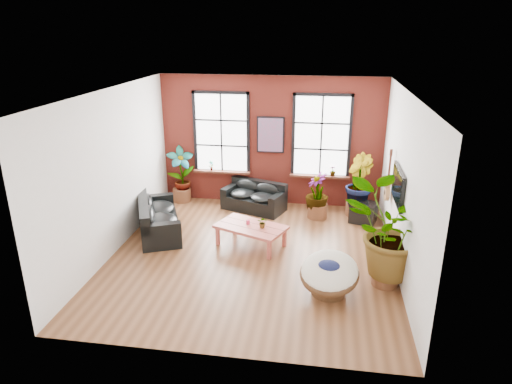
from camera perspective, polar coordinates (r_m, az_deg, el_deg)
room at (r=9.45m, az=-0.41°, el=1.90°), size 6.04×6.54×3.54m
sofa_back at (r=12.31m, az=-0.17°, el=-0.65°), size 1.82×1.31×0.75m
sofa_left at (r=11.16m, az=-12.34°, el=-3.20°), size 1.63×2.26×0.82m
coffee_table at (r=10.24m, az=-0.64°, el=-4.52°), size 1.73×1.38×0.58m
papasan_chair at (r=8.59m, az=9.15°, el=-10.03°), size 1.28×1.29×0.82m
poster at (r=12.29m, az=1.83°, el=7.15°), size 0.74×0.06×0.98m
tv_wall_unit at (r=9.95m, az=16.95°, el=0.70°), size 0.13×1.86×1.20m
media_box at (r=11.84m, az=13.26°, el=-2.49°), size 0.75×0.68×0.52m
pot_back_left at (r=13.11m, az=-9.24°, el=-0.33°), size 0.53×0.53×0.37m
pot_back_right at (r=12.25m, az=12.21°, el=-2.08°), size 0.61×0.61×0.34m
pot_right_wall at (r=9.22m, az=15.88°, el=-10.00°), size 0.65×0.65×0.38m
pot_mid at (r=11.93m, az=7.68°, el=-2.32°), size 0.57×0.57×0.37m
floor_plant_back_left at (r=12.88m, az=-9.34°, el=2.49°), size 0.90×0.80×1.43m
floor_plant_back_right at (r=12.02m, az=12.61°, el=1.13°), size 0.81×0.93×1.49m
floor_plant_right_wall at (r=8.85m, az=16.31°, el=-4.91°), size 1.79×1.59×1.83m
floor_plant_mid at (r=11.76m, az=7.65°, el=-0.12°), size 0.75×0.75×1.07m
table_plant at (r=10.07m, az=0.85°, el=-3.84°), size 0.24×0.21×0.25m
sill_plant_left at (r=12.77m, az=-5.63°, el=3.31°), size 0.17×0.17×0.27m
sill_plant_right at (r=12.40m, az=9.58°, el=2.62°), size 0.19×0.19×0.27m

